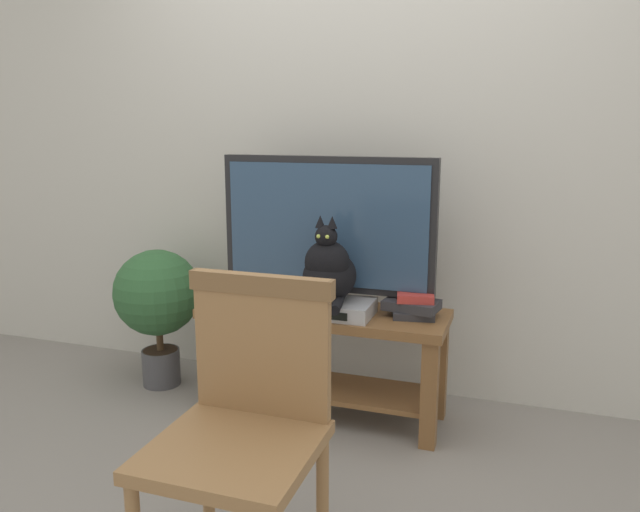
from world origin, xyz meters
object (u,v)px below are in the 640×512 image
tv (327,229)px  media_box (329,307)px  cat (329,270)px  book_stack (413,305)px  tv_stand (323,343)px  wooden_chair (246,412)px  potted_plant (157,299)px

tv → media_box: tv is taller
cat → book_stack: cat is taller
tv_stand → media_box: 0.22m
tv → media_box: size_ratio=2.57×
tv_stand → wooden_chair: size_ratio=1.24×
media_box → tv: bearing=113.4°
book_stack → potted_plant: bearing=178.9°
media_box → book_stack: 0.38m
tv_stand → cat: 0.39m
media_box → cat: (0.00, -0.02, 0.18)m
cat → book_stack: bearing=16.8°
media_box → potted_plant: (-1.00, 0.12, -0.08)m
cat → media_box: bearing=94.9°
tv_stand → cat: (0.05, -0.08, 0.38)m
cat → wooden_chair: 1.06m
tv → media_box: bearing=-66.6°
cat → wooden_chair: (0.08, -1.04, -0.19)m
cat → book_stack: 0.41m
tv_stand → cat: size_ratio=2.94×
tv → potted_plant: tv is taller
tv_stand → wooden_chair: 1.14m
tv → cat: 0.22m
book_stack → potted_plant: (-1.37, 0.03, -0.10)m
potted_plant → media_box: bearing=-7.0°
cat → potted_plant: 1.04m
potted_plant → wooden_chair: bearing=-47.5°
book_stack → tv: bearing=176.9°
wooden_chair → media_box: bearing=94.3°
potted_plant → tv_stand: bearing=-3.4°
cat → potted_plant: bearing=172.2°
media_box → potted_plant: bearing=173.0°
cat → wooden_chair: bearing=-85.7°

